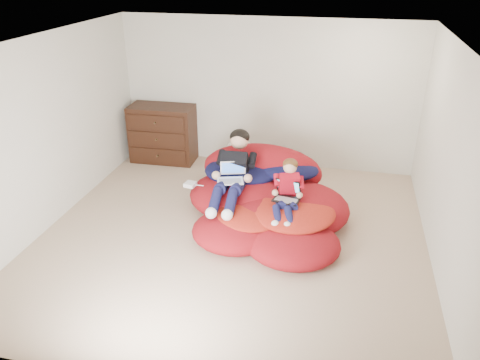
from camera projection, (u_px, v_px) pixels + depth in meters
The scene contains 9 objects.
room_shell at pixel (232, 222), 6.12m from camera, with size 5.10×5.10×2.77m.
dresser at pixel (163, 134), 8.29m from camera, with size 1.13×0.64×1.01m.
beanbag_pile at pixel (266, 200), 6.58m from camera, with size 2.31×2.44×0.87m.
cream_pillow at pixel (241, 149), 7.31m from camera, with size 0.47×0.30×0.30m, color beige.
older_boy at pixel (234, 168), 6.49m from camera, with size 0.39×1.38×0.80m.
younger_boy at pixel (288, 189), 6.09m from camera, with size 0.35×0.85×0.65m.
laptop_white at pixel (231, 175), 6.40m from camera, with size 0.41×0.44×0.25m.
laptop_black at pixel (287, 194), 6.11m from camera, with size 0.37×0.39×0.23m.
power_adapter at pixel (190, 184), 6.66m from camera, with size 0.15×0.15×0.06m, color white.
Camera 1 is at (1.28, -5.11, 3.39)m, focal length 35.00 mm.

